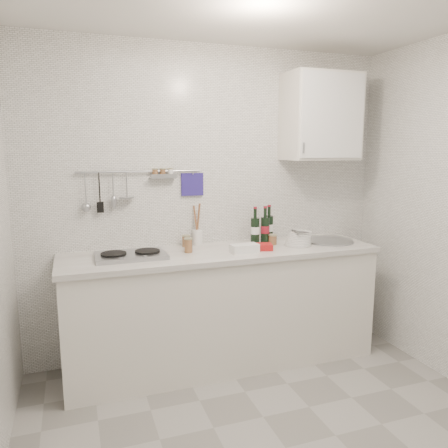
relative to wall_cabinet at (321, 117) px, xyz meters
name	(u,v)px	position (x,y,z in m)	size (l,w,h in m)	color
floor	(286,448)	(-0.90, -1.22, -1.95)	(3.00, 3.00, 0.00)	slate
back_wall	(211,203)	(-0.90, 0.18, -0.70)	(3.00, 0.02, 2.50)	silver
counter	(223,310)	(-0.89, -0.12, -1.52)	(2.44, 0.64, 0.96)	silver
wall_rail	(138,184)	(-1.50, 0.15, -0.52)	(0.98, 0.09, 0.34)	#93969B
wall_cabinet	(321,117)	(0.00, 0.00, 0.00)	(0.60, 0.38, 0.70)	silver
plate_stack_hob	(139,256)	(-1.54, -0.14, -1.02)	(0.25, 0.25, 0.02)	#4E7FB2
plate_stack_sink	(299,239)	(-0.25, -0.14, -0.98)	(0.24, 0.23, 0.11)	white
wine_bottles	(263,225)	(-0.51, 0.00, -0.87)	(0.23, 0.14, 0.31)	black
butter_dish	(244,248)	(-0.77, -0.24, -1.00)	(0.21, 0.10, 0.06)	white
strawberry_punnet	(265,247)	(-0.59, -0.21, -1.01)	(0.11, 0.11, 0.05)	red
utensil_crock	(197,235)	(-1.03, 0.13, -0.95)	(0.08, 0.08, 0.34)	white
jar_a	(186,241)	(-1.14, 0.09, -0.98)	(0.07, 0.07, 0.09)	brown
jar_b	(266,235)	(-0.42, 0.12, -0.99)	(0.06, 0.06, 0.08)	brown
jar_c	(273,239)	(-0.45, -0.06, -0.99)	(0.07, 0.07, 0.08)	brown
jar_d	(188,245)	(-1.17, -0.10, -0.97)	(0.06, 0.06, 0.11)	brown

